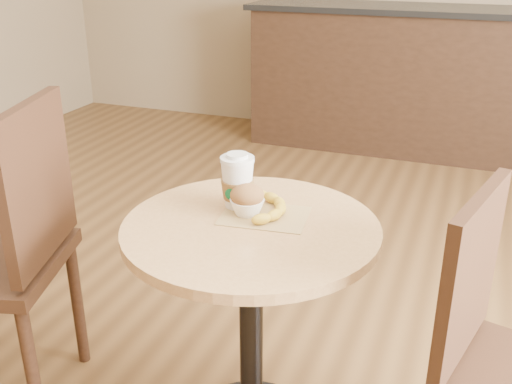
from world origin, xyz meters
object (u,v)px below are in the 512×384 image
at_px(chair_right, 508,366).
at_px(chair_left, 6,249).
at_px(cafe_table, 251,291).
at_px(coffee_cup, 238,183).
at_px(banana, 265,207).
at_px(muffin, 247,200).

bearing_deg(chair_right, chair_left, 105.77).
xyz_separation_m(cafe_table, chair_left, (-0.79, -0.10, 0.04)).
height_order(chair_left, coffee_cup, chair_left).
distance_m(chair_right, banana, 0.74).
xyz_separation_m(cafe_table, banana, (0.01, 0.08, 0.23)).
distance_m(cafe_table, chair_right, 0.70).
xyz_separation_m(coffee_cup, banana, (0.09, -0.01, -0.05)).
height_order(coffee_cup, banana, coffee_cup).
bearing_deg(chair_right, cafe_table, 99.07).
distance_m(chair_left, muffin, 0.80).
bearing_deg(banana, coffee_cup, 153.95).
bearing_deg(banana, chair_right, -29.68).
bearing_deg(muffin, cafe_table, -59.47).
bearing_deg(cafe_table, coffee_cup, 129.27).
distance_m(chair_left, coffee_cup, 0.78).
bearing_deg(chair_left, coffee_cup, 89.08).
relative_size(chair_left, coffee_cup, 6.38).
bearing_deg(cafe_table, chair_left, -172.49).
height_order(chair_right, banana, chair_right).
bearing_deg(cafe_table, chair_right, -5.06).
xyz_separation_m(chair_right, coffee_cup, (-0.77, 0.16, 0.31)).
xyz_separation_m(muffin, banana, (0.04, 0.03, -0.03)).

